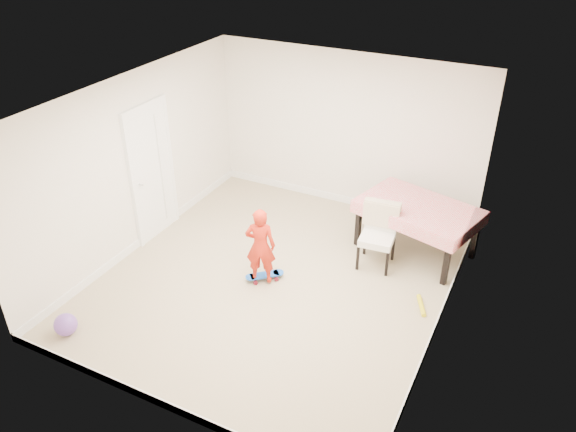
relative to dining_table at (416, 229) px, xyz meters
The scene contains 17 objects.
ground 2.21m from the dining_table, 134.24° to the right, with size 5.00×5.00×0.00m, color tan.
ceiling 3.09m from the dining_table, 134.24° to the right, with size 4.50×5.00×0.04m, color white.
wall_back 2.00m from the dining_table, 148.89° to the left, with size 4.50×0.04×2.60m, color silver.
wall_front 4.41m from the dining_table, 110.62° to the right, with size 4.50×0.04×2.60m, color silver.
wall_left 4.16m from the dining_table, 157.39° to the right, with size 0.04×5.00×2.60m, color silver.
wall_right 1.94m from the dining_table, 65.59° to the right, with size 0.04×5.00×2.60m, color silver.
door 4.00m from the dining_table, 161.37° to the right, with size 0.10×0.94×2.11m, color white.
baseboard_back 1.81m from the dining_table, 148.62° to the left, with size 4.50×0.02×0.12m, color white.
baseboard_front 4.34m from the dining_table, 110.57° to the right, with size 4.50×0.02×0.12m, color white.
baseboard_left 4.09m from the dining_table, 157.44° to the right, with size 0.02×5.00×0.12m, color white.
baseboard_right 1.75m from the dining_table, 65.29° to the right, with size 0.02×5.00×0.12m, color white.
dining_table is the anchor object (origin of this frame).
dining_chair 0.72m from the dining_table, 124.43° to the right, with size 0.52×0.60×0.94m, color white, non-canonical shape.
skateboard 2.34m from the dining_table, 135.71° to the right, with size 0.54×0.20×0.08m, color blue, non-canonical shape.
child 2.38m from the dining_table, 134.73° to the right, with size 0.41×0.27×1.12m, color red.
balloon 4.93m from the dining_table, 131.94° to the right, with size 0.28×0.28×0.28m, color #7549B1.
foam_toy 1.37m from the dining_table, 69.94° to the right, with size 0.06×0.06×0.40m, color yellow.
Camera 1 is at (2.96, -5.53, 4.72)m, focal length 35.00 mm.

